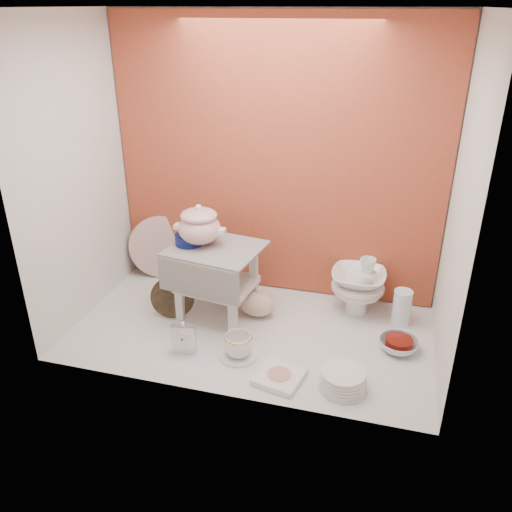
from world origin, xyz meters
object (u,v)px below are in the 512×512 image
(soup_tureen, at_px, (199,225))
(floral_platter, at_px, (161,247))
(mantel_clock, at_px, (183,337))
(crystal_bowl, at_px, (399,345))
(plush_pig, at_px, (257,304))
(step_stool, at_px, (217,281))
(gold_rim_teacup, at_px, (238,345))
(blue_white_vase, at_px, (202,268))
(porcelain_tower, at_px, (358,285))
(dinner_plate_stack, at_px, (343,380))

(soup_tureen, bearing_deg, floral_platter, 140.63)
(mantel_clock, xyz_separation_m, crystal_bowl, (0.99, 0.29, -0.06))
(plush_pig, bearing_deg, soup_tureen, -162.32)
(step_stool, bearing_deg, crystal_bowl, 3.38)
(floral_platter, relative_size, gold_rim_teacup, 2.79)
(plush_pig, bearing_deg, floral_platter, 171.00)
(blue_white_vase, xyz_separation_m, porcelain_tower, (0.90, -0.03, 0.04))
(soup_tureen, bearing_deg, gold_rim_teacup, -49.20)
(crystal_bowl, xyz_separation_m, porcelain_tower, (-0.23, 0.31, 0.13))
(blue_white_vase, relative_size, mantel_clock, 1.45)
(soup_tureen, xyz_separation_m, floral_platter, (-0.38, 0.31, -0.31))
(mantel_clock, bearing_deg, porcelain_tower, 28.30)
(step_stool, height_order, dinner_plate_stack, step_stool)
(step_stool, height_order, blue_white_vase, step_stool)
(floral_platter, relative_size, blue_white_vase, 1.57)
(blue_white_vase, xyz_separation_m, mantel_clock, (0.14, -0.63, -0.04))
(step_stool, xyz_separation_m, mantel_clock, (-0.04, -0.38, -0.11))
(soup_tureen, distance_m, gold_rim_teacup, 0.65)
(gold_rim_teacup, bearing_deg, soup_tureen, 130.80)
(crystal_bowl, relative_size, porcelain_tower, 0.57)
(plush_pig, bearing_deg, porcelain_tower, 34.71)
(blue_white_vase, bearing_deg, step_stool, -54.21)
(step_stool, bearing_deg, floral_platter, 154.00)
(step_stool, distance_m, floral_platter, 0.57)
(plush_pig, relative_size, crystal_bowl, 1.31)
(floral_platter, distance_m, dinner_plate_stack, 1.43)
(soup_tureen, height_order, gold_rim_teacup, soup_tureen)
(soup_tureen, bearing_deg, step_stool, -9.38)
(step_stool, bearing_deg, soup_tureen, 179.43)
(soup_tureen, relative_size, mantel_clock, 1.53)
(soup_tureen, distance_m, blue_white_vase, 0.46)
(mantel_clock, distance_m, gold_rim_teacup, 0.26)
(floral_platter, bearing_deg, porcelain_tower, -5.18)
(dinner_plate_stack, relative_size, porcelain_tower, 0.65)
(mantel_clock, bearing_deg, dinner_plate_stack, -14.66)
(mantel_clock, relative_size, dinner_plate_stack, 0.79)
(dinner_plate_stack, distance_m, porcelain_tower, 0.67)
(floral_platter, bearing_deg, soup_tureen, -39.37)
(blue_white_vase, xyz_separation_m, gold_rim_teacup, (0.40, -0.60, -0.06))
(gold_rim_teacup, xyz_separation_m, dinner_plate_stack, (0.50, -0.09, -0.02))
(blue_white_vase, relative_size, porcelain_tower, 0.75)
(soup_tureen, xyz_separation_m, blue_white_vase, (-0.09, 0.24, -0.38))
(porcelain_tower, bearing_deg, plush_pig, -159.81)
(blue_white_vase, relative_size, crystal_bowl, 1.30)
(floral_platter, bearing_deg, step_stool, -34.81)
(mantel_clock, xyz_separation_m, gold_rim_teacup, (0.26, 0.03, -0.02))
(crystal_bowl, bearing_deg, porcelain_tower, 127.19)
(soup_tureen, distance_m, floral_platter, 0.58)
(plush_pig, xyz_separation_m, gold_rim_teacup, (0.01, -0.38, -0.01))
(step_stool, bearing_deg, plush_pig, 17.35)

